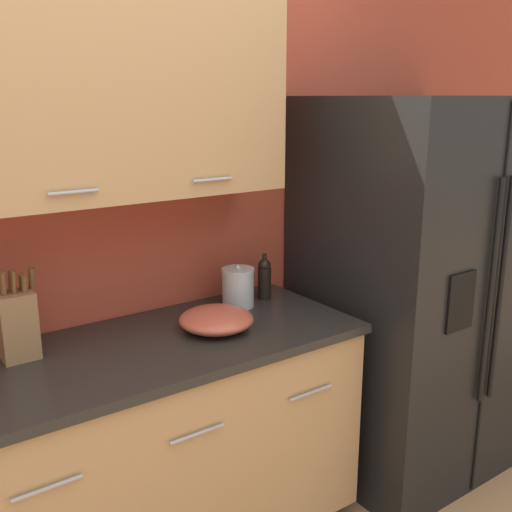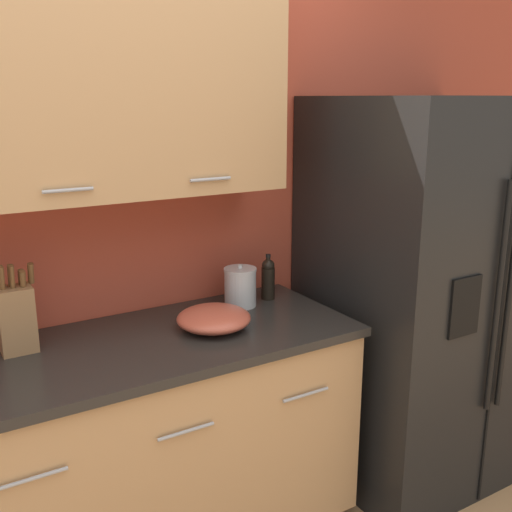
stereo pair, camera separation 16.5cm
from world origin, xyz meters
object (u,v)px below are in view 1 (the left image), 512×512
(oil_bottle, at_px, (264,278))
(steel_canister, at_px, (238,287))
(refrigerator, at_px, (415,288))
(mixing_bowl, at_px, (216,319))
(knife_block, at_px, (17,323))

(oil_bottle, xyz_separation_m, steel_canister, (-0.15, -0.02, -0.01))
(oil_bottle, height_order, steel_canister, oil_bottle)
(refrigerator, relative_size, oil_bottle, 8.77)
(mixing_bowl, bearing_deg, steel_canister, 38.81)
(steel_canister, bearing_deg, mixing_bowl, -141.19)
(oil_bottle, bearing_deg, knife_block, -178.62)
(knife_block, relative_size, oil_bottle, 1.58)
(oil_bottle, distance_m, mixing_bowl, 0.41)
(refrigerator, height_order, knife_block, refrigerator)
(knife_block, relative_size, steel_canister, 1.75)
(refrigerator, distance_m, steel_canister, 0.89)
(oil_bottle, xyz_separation_m, mixing_bowl, (-0.36, -0.19, -0.05))
(refrigerator, xyz_separation_m, steel_canister, (-0.85, 0.23, 0.10))
(steel_canister, bearing_deg, knife_block, -179.50)
(refrigerator, relative_size, mixing_bowl, 6.22)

